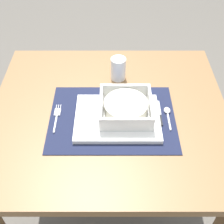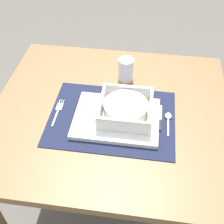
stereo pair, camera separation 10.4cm
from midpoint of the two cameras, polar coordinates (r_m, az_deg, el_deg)
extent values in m
plane|color=#59544C|center=(1.71, 1.61, -18.16)|extent=(6.00, 6.00, 0.00)
cube|color=brown|center=(1.10, 2.38, -0.39)|extent=(0.87, 0.78, 0.03)
cube|color=brown|center=(1.67, -9.93, 0.06)|extent=(0.05, 0.05, 0.73)
cube|color=brown|center=(1.64, 16.83, -2.58)|extent=(0.05, 0.05, 0.73)
cube|color=#191E38|center=(1.06, 2.80, -1.23)|extent=(0.44, 0.33, 0.00)
cube|color=white|center=(1.05, 3.71, -1.34)|extent=(0.30, 0.23, 0.02)
cube|color=white|center=(1.05, 5.42, -0.28)|extent=(0.18, 0.18, 0.01)
cube|color=white|center=(1.03, 0.81, 1.30)|extent=(0.01, 0.18, 0.05)
cube|color=white|center=(1.03, 10.25, 0.37)|extent=(0.01, 0.18, 0.05)
cube|color=white|center=(0.97, 5.17, -2.65)|extent=(0.16, 0.01, 0.05)
cube|color=white|center=(1.09, 5.85, 3.93)|extent=(0.16, 0.01, 0.05)
cylinder|color=silver|center=(1.03, 5.51, 0.65)|extent=(0.15, 0.15, 0.04)
cube|color=silver|center=(1.06, -8.08, -1.32)|extent=(0.01, 0.08, 0.00)
cube|color=silver|center=(1.10, -7.37, 0.84)|extent=(0.02, 0.04, 0.00)
cylinder|color=silver|center=(1.12, -7.43, 1.85)|extent=(0.00, 0.02, 0.00)
cylinder|color=silver|center=(1.12, -7.05, 1.81)|extent=(0.00, 0.02, 0.00)
cylinder|color=silver|center=(1.12, -6.66, 1.77)|extent=(0.00, 0.02, 0.00)
cube|color=silver|center=(1.05, 13.50, -3.11)|extent=(0.01, 0.08, 0.00)
ellipsoid|color=silver|center=(1.08, 13.44, -0.87)|extent=(0.02, 0.03, 0.01)
cube|color=black|center=(1.05, 11.89, -2.63)|extent=(0.01, 0.05, 0.01)
cube|color=silver|center=(1.09, 11.86, -0.23)|extent=(0.01, 0.07, 0.00)
cube|color=#59331E|center=(1.03, 10.65, -3.66)|extent=(0.01, 0.05, 0.01)
cube|color=silver|center=(1.07, 10.67, -1.18)|extent=(0.01, 0.07, 0.00)
cylinder|color=white|center=(1.20, 5.17, 8.00)|extent=(0.06, 0.06, 0.09)
cylinder|color=#C64C1E|center=(1.22, 5.09, 7.07)|extent=(0.05, 0.05, 0.04)
camera|label=1|loc=(0.05, -87.13, 2.86)|focal=47.82mm
camera|label=2|loc=(0.05, 92.87, -2.86)|focal=47.82mm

